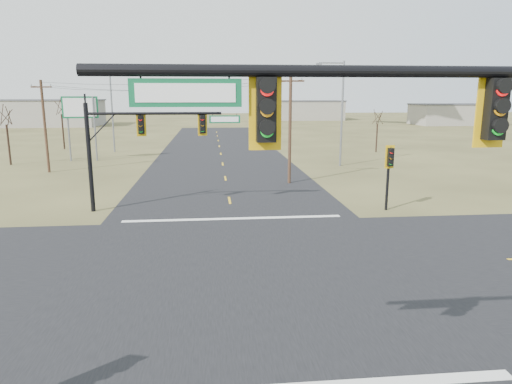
# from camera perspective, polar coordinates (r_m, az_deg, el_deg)

# --- Properties ---
(ground) EXTENTS (320.00, 320.00, 0.00)m
(ground) POSITION_cam_1_polar(r_m,az_deg,el_deg) (18.07, -1.69, -9.70)
(ground) COLOR olive
(ground) RESTS_ON ground
(road_ew) EXTENTS (160.00, 14.00, 0.02)m
(road_ew) POSITION_cam_1_polar(r_m,az_deg,el_deg) (18.07, -1.69, -9.67)
(road_ew) COLOR black
(road_ew) RESTS_ON ground
(road_ns) EXTENTS (14.00, 160.00, 0.02)m
(road_ns) POSITION_cam_1_polar(r_m,az_deg,el_deg) (18.06, -1.69, -9.67)
(road_ns) COLOR black
(road_ns) RESTS_ON ground
(stop_bar_far) EXTENTS (12.00, 0.40, 0.01)m
(stop_bar_far) POSITION_cam_1_polar(r_m,az_deg,el_deg) (25.17, -2.89, -3.33)
(stop_bar_far) COLOR silver
(stop_bar_far) RESTS_ON road_ns
(mast_arm_far) EXTENTS (8.83, 0.55, 6.26)m
(mast_arm_far) POSITION_cam_1_polar(r_m,az_deg,el_deg) (27.18, -13.69, 7.17)
(mast_arm_far) COLOR black
(mast_arm_far) RESTS_ON ground
(pedestal_signal_ne) EXTENTS (0.59, 0.50, 3.89)m
(pedestal_signal_ne) POSITION_cam_1_polar(r_m,az_deg,el_deg) (27.56, 16.38, 3.59)
(pedestal_signal_ne) COLOR black
(pedestal_signal_ne) RESTS_ON ground
(utility_pole_near) EXTENTS (2.04, 0.27, 8.31)m
(utility_pole_near) POSITION_cam_1_polar(r_m,az_deg,el_deg) (34.92, 4.27, 8.16)
(utility_pole_near) COLOR #4D3221
(utility_pole_near) RESTS_ON ground
(utility_pole_far) EXTENTS (1.91, 0.66, 7.97)m
(utility_pole_far) POSITION_cam_1_polar(r_m,az_deg,el_deg) (43.97, -24.90, 7.66)
(utility_pole_far) COLOR #4D3221
(utility_pole_far) RESTS_ON ground
(highway_sign) EXTENTS (3.49, 0.53, 6.58)m
(highway_sign) POSITION_cam_1_polar(r_m,az_deg,el_deg) (50.39, -21.06, 8.86)
(highway_sign) COLOR slate
(highway_sign) RESTS_ON ground
(streetlight_a) EXTENTS (2.73, 0.31, 9.80)m
(streetlight_a) POSITION_cam_1_polar(r_m,az_deg,el_deg) (44.35, 10.45, 10.29)
(streetlight_a) COLOR slate
(streetlight_a) RESTS_ON ground
(streetlight_c) EXTENTS (2.64, 0.31, 9.46)m
(streetlight_c) POSITION_cam_1_polar(r_m,az_deg,el_deg) (57.26, -17.37, 10.09)
(streetlight_c) COLOR slate
(streetlight_c) RESTS_ON ground
(bare_tree_a) EXTENTS (2.69, 2.69, 6.15)m
(bare_tree_a) POSITION_cam_1_polar(r_m,az_deg,el_deg) (50.40, -28.85, 8.47)
(bare_tree_a) COLOR black
(bare_tree_a) RESTS_ON ground
(bare_tree_b) EXTENTS (3.14, 3.14, 6.69)m
(bare_tree_b) POSITION_cam_1_polar(r_m,az_deg,el_deg) (62.67, -23.21, 9.83)
(bare_tree_b) COLOR black
(bare_tree_b) RESTS_ON ground
(bare_tree_c) EXTENTS (2.45, 2.45, 5.34)m
(bare_tree_c) POSITION_cam_1_polar(r_m,az_deg,el_deg) (56.51, 14.99, 9.08)
(bare_tree_c) COLOR black
(bare_tree_c) RESTS_ON ground
(warehouse_left) EXTENTS (28.00, 14.00, 5.50)m
(warehouse_left) POSITION_cam_1_polar(r_m,az_deg,el_deg) (113.67, -26.01, 8.83)
(warehouse_left) COLOR gray
(warehouse_left) RESTS_ON ground
(warehouse_mid) EXTENTS (20.00, 12.00, 5.00)m
(warehouse_mid) POSITION_cam_1_polar(r_m,az_deg,el_deg) (129.49, 6.06, 10.08)
(warehouse_mid) COLOR gray
(warehouse_mid) RESTS_ON ground
(warehouse_right) EXTENTS (18.00, 10.00, 4.50)m
(warehouse_right) POSITION_cam_1_polar(r_m,az_deg,el_deg) (116.30, 23.48, 8.84)
(warehouse_right) COLOR gray
(warehouse_right) RESTS_ON ground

